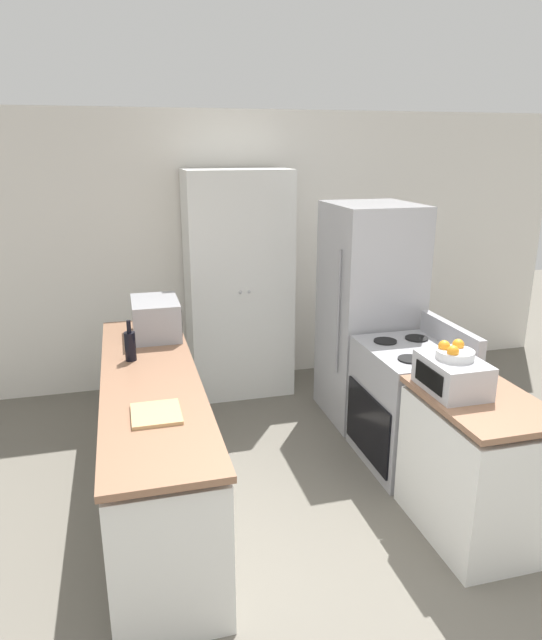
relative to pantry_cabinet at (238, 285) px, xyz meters
The scene contains 12 objects.
ground_plane 3.19m from the pantry_cabinet, 89.97° to the right, with size 14.00×14.00×0.00m, color #666056.
wall_back 0.42m from the pantry_cabinet, 89.75° to the left, with size 7.00×0.06×2.60m.
counter_left 1.99m from the pantry_cabinet, 118.70° to the right, with size 0.60×2.50×0.89m.
counter_right 2.72m from the pantry_cabinet, 69.79° to the right, with size 0.60×0.86×0.89m.
pantry_cabinet is the anchor object (origin of this frame).
stove 1.97m from the pantry_cabinet, 60.23° to the right, with size 0.66×0.80×1.05m.
refrigerator 1.26m from the pantry_cabinet, 40.46° to the right, with size 0.71×0.76×1.84m.
microwave 1.19m from the pantry_cabinet, 133.20° to the right, with size 0.35×0.48×0.28m.
wine_bottle 1.69m from the pantry_cabinet, 127.07° to the right, with size 0.08×0.08×0.28m.
toaster_oven 2.48m from the pantry_cabinet, 71.30° to the right, with size 0.31×0.42×0.20m.
fruit_bowl 2.47m from the pantry_cabinet, 71.11° to the right, with size 0.22×0.22×0.10m.
cutting_board 2.41m from the pantry_cabinet, 112.27° to the right, with size 0.26×0.29×0.02m.
Camera 1 is at (-1.03, -2.05, 2.28)m, focal length 32.00 mm.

